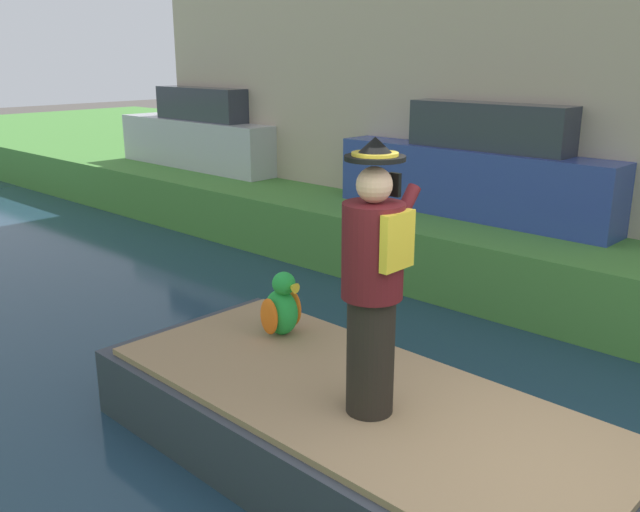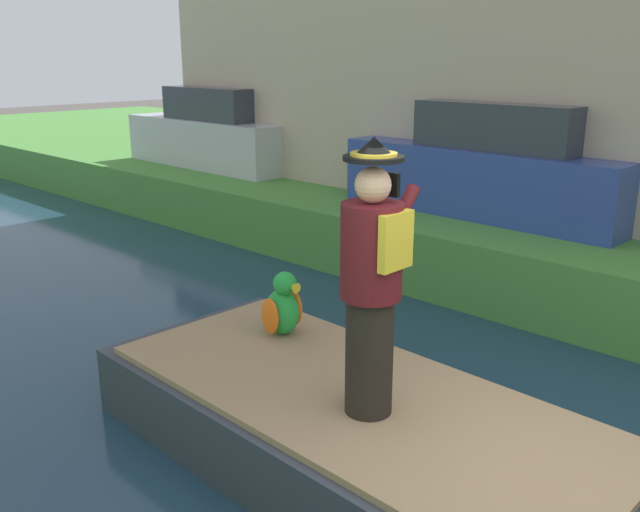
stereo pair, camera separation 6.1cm
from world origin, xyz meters
name	(u,v)px [view 1 (the left image)]	position (x,y,z in m)	size (l,w,h in m)	color
boat	(355,430)	(0.00, 1.49, 0.40)	(1.88, 4.23, 0.61)	#333842
person_pirate	(373,281)	(-0.13, 1.25, 1.64)	(0.61, 0.42, 1.85)	black
parrot_plush	(282,307)	(0.37, 2.63, 0.95)	(0.36, 0.35, 0.57)	green
parked_car_blue	(495,165)	(5.09, 3.27, 1.57)	(1.76, 4.03, 1.50)	#2D4293
parked_car_silver	(218,132)	(5.09, 9.29, 1.57)	(1.75, 4.02, 1.50)	#B7B7BC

